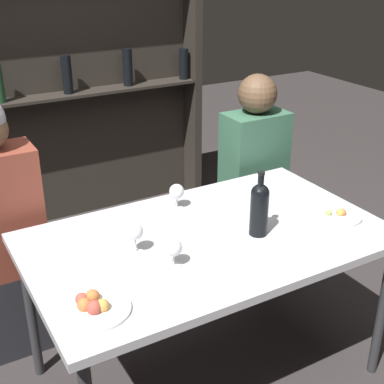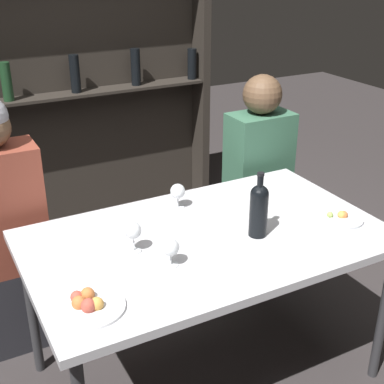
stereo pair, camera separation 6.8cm
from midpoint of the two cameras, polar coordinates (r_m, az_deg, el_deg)
name	(u,v)px [view 2 (the right image)]	position (r m, az deg, el deg)	size (l,w,h in m)	color
ground_plane	(205,371)	(2.72, 2.17, -18.59)	(10.00, 10.00, 0.00)	#332D2D
dining_table	(207,247)	(2.30, 2.45, -5.92)	(1.52, 0.91, 0.75)	silver
wine_rack_wall	(72,80)	(3.82, -12.16, 11.59)	(2.01, 0.21, 2.04)	#28231E
wine_bottle	(259,208)	(2.24, 8.00, -1.70)	(0.08, 0.08, 0.29)	black
wine_glass_0	(178,192)	(2.48, -0.75, 0.01)	(0.07, 0.07, 0.12)	silver
wine_glass_1	(171,248)	(2.04, -1.34, -6.01)	(0.07, 0.07, 0.11)	silver
wine_glass_2	(133,232)	(2.13, -5.40, -4.23)	(0.07, 0.07, 0.13)	silver
food_plate_0	(89,304)	(1.87, -9.93, -11.74)	(0.24, 0.24, 0.05)	white
food_plate_1	(341,218)	(2.50, 16.38, -2.65)	(0.19, 0.19, 0.04)	silver
seated_person_left	(7,236)	(2.67, -18.41, -4.45)	(0.36, 0.22, 1.29)	#26262B
seated_person_right	(257,184)	(3.17, 7.60, 0.88)	(0.36, 0.22, 1.24)	#26262B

